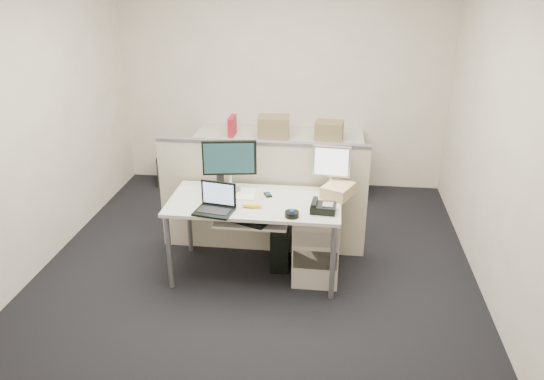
# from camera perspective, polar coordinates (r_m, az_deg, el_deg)

# --- Properties ---
(floor) EXTENTS (4.00, 4.50, 0.01)m
(floor) POSITION_cam_1_polar(r_m,az_deg,el_deg) (4.97, -1.76, -8.88)
(floor) COLOR black
(floor) RESTS_ON ground
(wall_back) EXTENTS (4.00, 0.02, 2.70)m
(wall_back) POSITION_cam_1_polar(r_m,az_deg,el_deg) (6.57, 1.10, 11.93)
(wall_back) COLOR silver
(wall_back) RESTS_ON ground
(wall_front) EXTENTS (4.00, 0.02, 2.70)m
(wall_front) POSITION_cam_1_polar(r_m,az_deg,el_deg) (2.40, -10.36, -9.69)
(wall_front) COLOR silver
(wall_front) RESTS_ON ground
(wall_left) EXTENTS (0.02, 4.50, 2.70)m
(wall_left) POSITION_cam_1_polar(r_m,az_deg,el_deg) (5.10, -24.91, 6.45)
(wall_left) COLOR silver
(wall_left) RESTS_ON ground
(wall_right) EXTENTS (0.02, 4.50, 2.70)m
(wall_right) POSITION_cam_1_polar(r_m,az_deg,el_deg) (4.56, 23.84, 4.80)
(wall_right) COLOR silver
(wall_right) RESTS_ON ground
(desk) EXTENTS (1.50, 0.75, 0.73)m
(desk) POSITION_cam_1_polar(r_m,az_deg,el_deg) (4.65, -1.86, -1.88)
(desk) COLOR silver
(desk) RESTS_ON floor
(keyboard_tray) EXTENTS (0.62, 0.32, 0.02)m
(keyboard_tray) POSITION_cam_1_polar(r_m,az_deg,el_deg) (4.51, -2.20, -3.35)
(keyboard_tray) COLOR silver
(keyboard_tray) RESTS_ON desk
(drawer_pedestal) EXTENTS (0.40, 0.55, 0.65)m
(drawer_pedestal) POSITION_cam_1_polar(r_m,az_deg,el_deg) (4.80, 4.82, -5.63)
(drawer_pedestal) COLOR beige
(drawer_pedestal) RESTS_ON floor
(cubicle_partition) EXTENTS (2.00, 0.06, 1.10)m
(cubicle_partition) POSITION_cam_1_polar(r_m,az_deg,el_deg) (5.10, -1.08, -0.94)
(cubicle_partition) COLOR beige
(cubicle_partition) RESTS_ON floor
(back_counter) EXTENTS (2.00, 0.60, 0.72)m
(back_counter) POSITION_cam_1_polar(r_m,az_deg,el_deg) (6.54, 0.74, 2.84)
(back_counter) COLOR beige
(back_counter) RESTS_ON floor
(monitor_main) EXTENTS (0.51, 0.26, 0.48)m
(monitor_main) POSITION_cam_1_polar(r_m,az_deg,el_deg) (4.74, -4.57, 2.56)
(monitor_main) COLOR black
(monitor_main) RESTS_ON desk
(monitor_small) EXTENTS (0.35, 0.20, 0.41)m
(monitor_small) POSITION_cam_1_polar(r_m,az_deg,el_deg) (4.79, 6.40, 2.29)
(monitor_small) COLOR #B7B7BC
(monitor_small) RESTS_ON desk
(laptop) EXTENTS (0.34, 0.28, 0.23)m
(laptop) POSITION_cam_1_polar(r_m,az_deg,el_deg) (4.38, -6.33, -1.06)
(laptop) COLOR black
(laptop) RESTS_ON desk
(trackball) EXTENTS (0.12, 0.12, 0.05)m
(trackball) POSITION_cam_1_polar(r_m,az_deg,el_deg) (4.33, 2.16, -2.62)
(trackball) COLOR black
(trackball) RESTS_ON desk
(desk_phone) EXTENTS (0.22, 0.18, 0.07)m
(desk_phone) POSITION_cam_1_polar(r_m,az_deg,el_deg) (4.43, 5.53, -1.94)
(desk_phone) COLOR black
(desk_phone) RESTS_ON desk
(paper_stack) EXTENTS (0.22, 0.27, 0.01)m
(paper_stack) POSITION_cam_1_polar(r_m,az_deg,el_deg) (4.75, -3.08, -0.41)
(paper_stack) COLOR white
(paper_stack) RESTS_ON desk
(sticky_pad) EXTENTS (0.10, 0.10, 0.01)m
(sticky_pad) POSITION_cam_1_polar(r_m,az_deg,el_deg) (4.51, -1.79, -1.75)
(sticky_pad) COLOR yellow
(sticky_pad) RESTS_ON desk
(travel_mug) EXTENTS (0.09, 0.09, 0.15)m
(travel_mug) POSITION_cam_1_polar(r_m,az_deg,el_deg) (4.85, -5.57, 0.94)
(travel_mug) COLOR black
(travel_mug) RESTS_ON desk
(banana) EXTENTS (0.18, 0.04, 0.04)m
(banana) POSITION_cam_1_polar(r_m,az_deg,el_deg) (4.48, -2.16, -1.70)
(banana) COLOR yellow
(banana) RESTS_ON desk
(cellphone) EXTENTS (0.09, 0.11, 0.01)m
(cellphone) POSITION_cam_1_polar(r_m,az_deg,el_deg) (4.72, -0.44, -0.52)
(cellphone) COLOR black
(cellphone) RESTS_ON desk
(manila_folders) EXTENTS (0.32, 0.35, 0.11)m
(manila_folders) POSITION_cam_1_polar(r_m,az_deg,el_deg) (4.73, 7.13, -0.04)
(manila_folders) COLOR #D8B583
(manila_folders) RESTS_ON desk
(keyboard) EXTENTS (0.42, 0.28, 0.02)m
(keyboard) POSITION_cam_1_polar(r_m,az_deg,el_deg) (4.47, -2.91, -3.29)
(keyboard) COLOR black
(keyboard) RESTS_ON keyboard_tray
(pc_tower_desk) EXTENTS (0.20, 0.43, 0.39)m
(pc_tower_desk) POSITION_cam_1_polar(r_m,az_deg,el_deg) (5.02, 0.83, -5.91)
(pc_tower_desk) COLOR black
(pc_tower_desk) RESTS_ON floor
(pc_tower_spare_dark) EXTENTS (0.19, 0.44, 0.40)m
(pc_tower_spare_dark) POSITION_cam_1_polar(r_m,az_deg,el_deg) (6.98, -11.10, 2.34)
(pc_tower_spare_dark) COLOR black
(pc_tower_spare_dark) RESTS_ON floor
(pc_tower_spare_silver) EXTENTS (0.32, 0.47, 0.41)m
(pc_tower_spare_silver) POSITION_cam_1_polar(r_m,az_deg,el_deg) (6.93, -9.92, 2.32)
(pc_tower_spare_silver) COLOR #B7B7BC
(pc_tower_spare_silver) RESTS_ON floor
(cardboard_box_left) EXTENTS (0.38, 0.29, 0.27)m
(cardboard_box_left) POSITION_cam_1_polar(r_m,az_deg,el_deg) (6.27, 0.18, 6.72)
(cardboard_box_left) COLOR olive
(cardboard_box_left) RESTS_ON back_counter
(cardboard_box_right) EXTENTS (0.34, 0.27, 0.23)m
(cardboard_box_right) POSITION_cam_1_polar(r_m,az_deg,el_deg) (6.24, 6.16, 6.30)
(cardboard_box_right) COLOR olive
(cardboard_box_right) RESTS_ON back_counter
(red_binder) EXTENTS (0.06, 0.27, 0.25)m
(red_binder) POSITION_cam_1_polar(r_m,az_deg,el_deg) (6.37, -4.30, 6.81)
(red_binder) COLOR #AE1927
(red_binder) RESTS_ON back_counter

